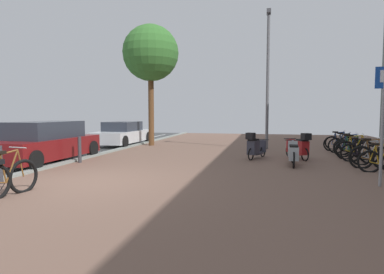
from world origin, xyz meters
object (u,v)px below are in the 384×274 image
(bicycle_rack_06, at_px, (350,147))
(scooter_mid, at_px, (293,154))
(bicycle_rack_07, at_px, (344,145))
(parking_sign, at_px, (383,114))
(bicycle_foreground, at_px, (6,177))
(street_tree, at_px, (151,54))
(bicycle_rack_01, at_px, (373,157))
(lamp_post, at_px, (268,74))
(parked_car_far, at_px, (123,134))
(bicycle_rack_03, at_px, (359,153))
(bicycle_rack_08, at_px, (339,144))
(scooter_near, at_px, (255,147))
(scooter_far, at_px, (300,147))
(bicycle_rack_09, at_px, (339,143))
(parked_car_near, at_px, (47,143))
(bollard_far, at_px, (80,150))
(bicycle_rack_02, at_px, (371,156))
(bollard_near, at_px, (0,165))
(bicycle_rack_04, at_px, (356,150))
(bicycle_rack_05, at_px, (351,149))
(bicycle_rack_00, at_px, (381,161))

(bicycle_rack_06, distance_m, scooter_mid, 4.17)
(bicycle_rack_07, xyz_separation_m, parking_sign, (-0.69, -6.67, 1.37))
(bicycle_foreground, distance_m, parking_sign, 8.45)
(scooter_mid, relative_size, street_tree, 0.27)
(bicycle_rack_01, xyz_separation_m, street_tree, (-9.20, 5.48, 4.48))
(bicycle_rack_01, xyz_separation_m, lamp_post, (-3.19, 4.96, 3.23))
(parked_car_far, bearing_deg, bicycle_rack_03, -20.85)
(bicycle_rack_08, bearing_deg, scooter_near, -137.42)
(scooter_mid, xyz_separation_m, parking_sign, (1.74, -2.68, 1.32))
(bicycle_rack_01, bearing_deg, scooter_near, 159.24)
(bicycle_rack_08, bearing_deg, scooter_far, -122.90)
(parking_sign, bearing_deg, bicycle_foreground, -161.26)
(bicycle_rack_07, distance_m, bicycle_rack_09, 1.35)
(parked_car_near, relative_size, bollard_far, 4.87)
(bicycle_rack_06, bearing_deg, bicycle_rack_02, -90.58)
(bollard_near, relative_size, bollard_far, 1.03)
(bicycle_rack_06, relative_size, bicycle_rack_07, 1.00)
(bicycle_rack_03, xyz_separation_m, scooter_far, (-1.97, 0.29, 0.13))
(bicycle_rack_06, xyz_separation_m, lamp_post, (-3.34, 1.59, 3.25))
(bicycle_foreground, height_order, bicycle_rack_09, bicycle_foreground)
(parked_car_near, distance_m, street_tree, 7.79)
(scooter_far, relative_size, parking_sign, 0.55)
(bicycle_rack_06, bearing_deg, parking_sign, -97.40)
(bicycle_rack_04, height_order, scooter_mid, bicycle_rack_04)
(bicycle_rack_03, bearing_deg, bicycle_rack_05, 87.23)
(lamp_post, distance_m, bollard_near, 11.71)
(bicycle_rack_07, bearing_deg, parked_car_far, 172.58)
(bicycle_rack_08, bearing_deg, street_tree, 175.34)
(parked_car_near, height_order, bollard_far, parked_car_near)
(bollard_far, bearing_deg, bicycle_rack_00, 0.89)
(bicycle_rack_03, xyz_separation_m, parking_sign, (-0.59, -3.97, 1.38))
(bicycle_rack_06, bearing_deg, parked_car_near, -158.68)
(bollard_near, bearing_deg, bicycle_foreground, -42.64)
(bicycle_rack_08, relative_size, lamp_post, 0.20)
(scooter_near, bearing_deg, bicycle_rack_07, 35.71)
(bicycle_rack_01, bearing_deg, bicycle_rack_03, 91.39)
(bicycle_rack_07, relative_size, bicycle_rack_08, 1.01)
(bicycle_rack_07, xyz_separation_m, bollard_far, (-9.66, -4.88, 0.12))
(parked_car_near, distance_m, bollard_far, 1.25)
(bicycle_rack_01, distance_m, parked_car_far, 12.17)
(scooter_near, bearing_deg, bicycle_rack_09, 46.59)
(bicycle_rack_01, distance_m, bicycle_rack_05, 2.70)
(bicycle_rack_03, xyz_separation_m, street_tree, (-9.17, 4.13, 4.51))
(bicycle_rack_04, bearing_deg, bicycle_rack_02, -85.05)
(bicycle_rack_06, xyz_separation_m, parked_car_near, (-10.98, -4.28, 0.35))
(bicycle_foreground, relative_size, scooter_far, 0.95)
(bicycle_rack_01, distance_m, bicycle_rack_08, 4.73)
(bicycle_rack_09, bearing_deg, bicycle_rack_04, -92.47)
(parking_sign, bearing_deg, parked_car_near, 170.45)
(lamp_post, bearing_deg, bicycle_rack_08, -4.25)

